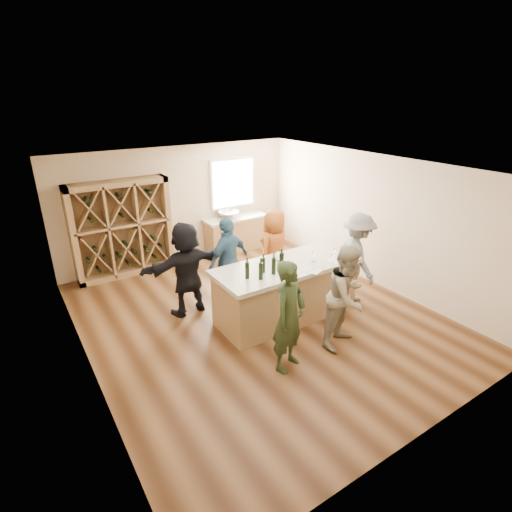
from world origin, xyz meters
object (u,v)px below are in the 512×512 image
wine_bottle_b (261,271)px  wine_bottle_c (263,265)px  wine_bottle_a (247,270)px  person_server (357,257)px  wine_rack (122,229)px  tasting_counter_base (286,293)px  person_near_right (347,296)px  person_far_mid (229,261)px  sink (228,215)px  wine_bottle_d (274,266)px  person_far_left (187,269)px  person_far_right (274,250)px  wine_bottle_e (282,262)px  person_near_left (289,316)px

wine_bottle_b → wine_bottle_c: 0.28m
wine_bottle_a → person_server: (2.53, -0.07, -0.32)m
wine_rack → tasting_counter_base: wine_rack is taller
wine_bottle_a → person_near_right: person_near_right is taller
person_far_mid → wine_bottle_b: bearing=66.5°
sink → wine_bottle_b: (-1.49, -3.74, 0.22)m
person_server → person_near_right: bearing=147.2°
wine_bottle_d → person_near_right: bearing=-53.8°
wine_bottle_b → tasting_counter_base: bearing=19.1°
person_far_left → person_far_right: bearing=175.7°
sink → wine_bottle_e: 3.79m
person_far_mid → person_far_right: bearing=164.8°
sink → person_server: 3.77m
person_near_left → person_near_right: (1.18, -0.01, -0.00)m
wine_bottle_b → wine_bottle_d: wine_bottle_d is taller
wine_bottle_c → person_far_right: size_ratio=0.16×
wine_bottle_e → person_near_right: 1.25m
wine_bottle_d → person_near_right: person_near_right is taller
wine_bottle_b → sink: bearing=68.3°
wine_bottle_d → person_far_left: (-1.02, 1.37, -0.32)m
wine_bottle_b → wine_bottle_e: (0.50, 0.10, 0.02)m
tasting_counter_base → person_far_right: 1.32m
wine_bottle_d → person_far_mid: size_ratio=0.17×
wine_rack → tasting_counter_base: 4.10m
person_server → tasting_counter_base: bearing=102.4°
wine_rack → person_near_right: size_ratio=1.25×
wine_bottle_a → person_far_left: 1.42m
wine_bottle_c → person_server: (2.17, -0.12, -0.31)m
wine_bottle_a → wine_bottle_e: bearing=-4.7°
wine_bottle_a → wine_rack: bearing=105.8°
wine_bottle_d → person_far_mid: bearing=96.7°
person_near_right → person_server: 1.68m
sink → person_far_left: person_far_left is taller
person_near_left → wine_bottle_d: bearing=44.6°
person_server → person_far_mid: (-2.22, 1.28, -0.02)m
person_near_right → wine_bottle_e: bearing=99.7°
wine_bottle_b → wine_bottle_c: bearing=47.3°
wine_rack → person_server: (3.57, -3.73, -0.19)m
tasting_counter_base → wine_rack: bearing=118.7°
wine_bottle_c → person_far_right: (1.09, 1.20, -0.35)m
wine_bottle_d → person_far_mid: 1.36m
wine_bottle_c → person_near_left: (-0.31, -1.16, -0.33)m
tasting_counter_base → person_far_mid: person_far_mid is taller
wine_bottle_b → wine_bottle_c: size_ratio=1.08×
wine_rack → person_far_left: bearing=-78.4°
wine_rack → wine_bottle_b: wine_rack is taller
tasting_counter_base → person_near_right: bearing=-75.8°
wine_bottle_c → person_far_right: person_far_right is taller
wine_bottle_b → person_near_right: (1.05, -0.97, -0.35)m
person_near_right → person_server: person_server is taller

